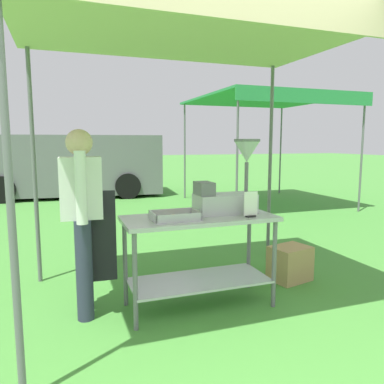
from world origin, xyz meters
name	(u,v)px	position (x,y,z in m)	size (l,w,h in m)	color
ground_plane	(107,215)	(0.00, 6.00, 0.00)	(70.00, 70.00, 0.00)	#478E38
stall_canopy	(196,37)	(0.29, 1.45, 2.41)	(3.03, 2.21, 2.50)	slate
donut_cart	(199,241)	(0.29, 1.35, 0.61)	(1.37, 0.58, 0.84)	#B7B7BC
donut_tray	(176,217)	(0.05, 1.29, 0.86)	(0.40, 0.27, 0.07)	#B7B7BC
donut_fryer	(229,188)	(0.62, 1.43, 1.08)	(0.62, 0.28, 0.69)	#B7B7BC
menu_sign	(251,206)	(0.71, 1.17, 0.94)	(0.13, 0.05, 0.23)	black
vendor	(83,213)	(-0.70, 1.53, 0.90)	(0.46, 0.53, 1.61)	#2D3347
supply_crate	(290,263)	(1.46, 1.63, 0.19)	(0.48, 0.41, 0.37)	tan
van_grey	(69,165)	(-0.64, 9.22, 0.88)	(5.14, 2.43, 1.69)	slate
neighbour_tent	(266,101)	(3.76, 6.10, 2.46)	(3.16, 3.33, 2.54)	slate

